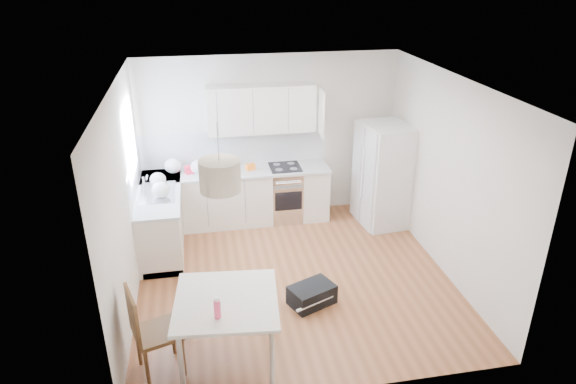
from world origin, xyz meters
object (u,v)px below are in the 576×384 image
object	(u,v)px
refrigerator	(384,175)
gym_bag	(312,295)
dining_chair	(158,330)
dining_table	(227,307)

from	to	relation	value
refrigerator	gym_bag	distance (m)	2.68
refrigerator	dining_chair	world-z (taller)	refrigerator
dining_chair	gym_bag	xyz separation A→B (m)	(1.83, 0.85, -0.40)
dining_table	dining_chair	distance (m)	0.75
dining_table	dining_chair	xyz separation A→B (m)	(-0.72, 0.02, -0.21)
gym_bag	dining_table	bearing A→B (deg)	-165.57
gym_bag	refrigerator	bearing A→B (deg)	26.91
refrigerator	dining_table	world-z (taller)	refrigerator
dining_chair	refrigerator	bearing A→B (deg)	21.76
dining_table	gym_bag	distance (m)	1.54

